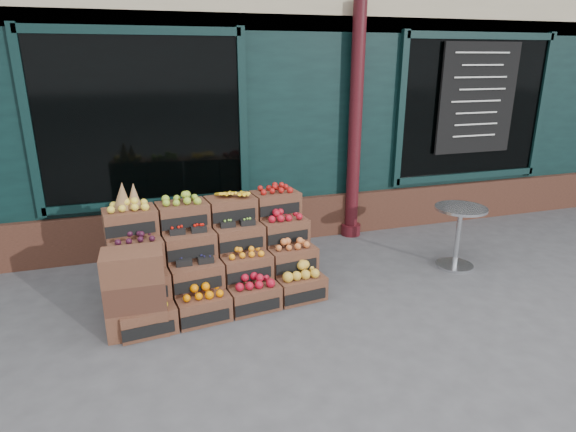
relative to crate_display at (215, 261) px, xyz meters
name	(u,v)px	position (x,y,z in m)	size (l,w,h in m)	color
ground	(328,314)	(1.01, -0.75, -0.41)	(60.00, 60.00, 0.00)	#434346
shop_facade	(225,62)	(1.01, 4.36, 1.99)	(12.00, 6.24, 4.80)	black
crate_display	(215,261)	(0.00, 0.00, 0.00)	(2.22, 1.27, 1.32)	#553121
spare_crates	(136,292)	(-0.82, -0.49, 0.00)	(0.56, 0.39, 0.82)	#553121
bistro_table	(458,230)	(2.96, -0.14, 0.07)	(0.62, 0.62, 0.77)	#B6B8BD
shopkeeper	(146,166)	(-0.58, 2.04, 0.65)	(0.78, 0.51, 2.13)	#1A5B1D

